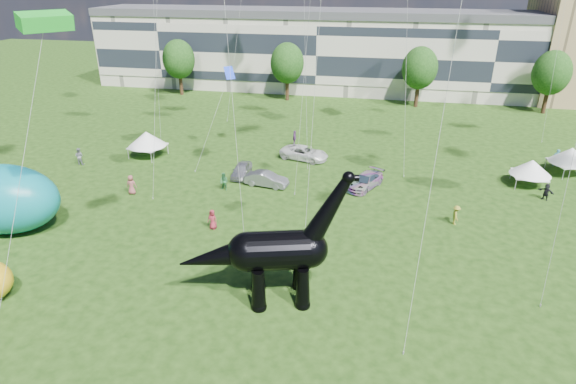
# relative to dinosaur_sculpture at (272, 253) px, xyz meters

# --- Properties ---
(ground) EXTENTS (220.00, 220.00, 0.00)m
(ground) POSITION_rel_dinosaur_sculpture_xyz_m (2.34, -2.71, -3.35)
(ground) COLOR #16330C
(ground) RESTS_ON ground
(terrace_row) EXTENTS (78.00, 11.00, 12.00)m
(terrace_row) POSITION_rel_dinosaur_sculpture_xyz_m (-5.66, 59.29, 2.65)
(terrace_row) COLOR beige
(terrace_row) RESTS_ON ground
(tree_far_left) EXTENTS (5.20, 5.20, 9.44)m
(tree_far_left) POSITION_rel_dinosaur_sculpture_xyz_m (-27.66, 50.29, 2.95)
(tree_far_left) COLOR #382314
(tree_far_left) RESTS_ON ground
(tree_mid_left) EXTENTS (5.20, 5.20, 9.44)m
(tree_mid_left) POSITION_rel_dinosaur_sculpture_xyz_m (-9.66, 50.29, 2.95)
(tree_mid_left) COLOR #382314
(tree_mid_left) RESTS_ON ground
(tree_mid_right) EXTENTS (5.20, 5.20, 9.44)m
(tree_mid_right) POSITION_rel_dinosaur_sculpture_xyz_m (10.34, 50.29, 2.95)
(tree_mid_right) COLOR #382314
(tree_mid_right) RESTS_ON ground
(tree_far_right) EXTENTS (5.20, 5.20, 9.44)m
(tree_far_right) POSITION_rel_dinosaur_sculpture_xyz_m (28.34, 50.29, 2.95)
(tree_far_right) COLOR #382314
(tree_far_right) RESTS_ON ground
(dinosaur_sculpture) EXTENTS (10.79, 4.57, 8.86)m
(dinosaur_sculpture) POSITION_rel_dinosaur_sculpture_xyz_m (0.00, 0.00, 0.00)
(dinosaur_sculpture) COLOR black
(dinosaur_sculpture) RESTS_ON ground
(car_silver) EXTENTS (1.72, 3.97, 1.33)m
(car_silver) POSITION_rel_dinosaur_sculpture_xyz_m (-7.67, 18.66, -2.68)
(car_silver) COLOR silver
(car_silver) RESTS_ON ground
(car_grey) EXTENTS (4.37, 2.05, 1.39)m
(car_grey) POSITION_rel_dinosaur_sculpture_xyz_m (-4.64, 16.86, -2.65)
(car_grey) COLOR slate
(car_grey) RESTS_ON ground
(car_white) EXTENTS (5.72, 3.69, 1.47)m
(car_white) POSITION_rel_dinosaur_sculpture_xyz_m (-2.33, 24.65, -2.61)
(car_white) COLOR white
(car_white) RESTS_ON ground
(car_dark) EXTENTS (3.81, 5.11, 1.38)m
(car_dark) POSITION_rel_dinosaur_sculpture_xyz_m (4.66, 18.36, -2.66)
(car_dark) COLOR #595960
(car_dark) RESTS_ON ground
(gazebo_near) EXTENTS (3.90, 3.90, 2.62)m
(gazebo_near) POSITION_rel_dinosaur_sculpture_xyz_m (20.03, 22.16, -1.51)
(gazebo_near) COLOR white
(gazebo_near) RESTS_ON ground
(gazebo_far) EXTENTS (5.04, 5.04, 2.78)m
(gazebo_far) POSITION_rel_dinosaur_sculpture_xyz_m (24.64, 26.17, -1.39)
(gazebo_far) COLOR white
(gazebo_far) RESTS_ON ground
(gazebo_left) EXTENTS (4.79, 4.79, 2.88)m
(gazebo_left) POSITION_rel_dinosaur_sculpture_xyz_m (-19.48, 22.00, -1.32)
(gazebo_left) COLOR white
(gazebo_left) RESTS_ON ground
(inflatable_teal) EXTENTS (9.40, 6.58, 5.47)m
(inflatable_teal) POSITION_rel_dinosaur_sculpture_xyz_m (-22.48, 4.27, -0.61)
(inflatable_teal) COLOR #0B7C87
(inflatable_teal) RESTS_ON ground
(visitors) EXTENTS (50.37, 38.56, 1.89)m
(visitors) POSITION_rel_dinosaur_sculpture_xyz_m (-1.07, 13.33, -2.47)
(visitors) COLOR #2F763F
(visitors) RESTS_ON ground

